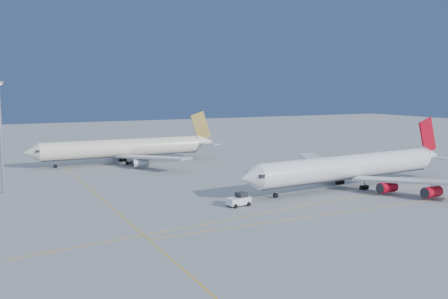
% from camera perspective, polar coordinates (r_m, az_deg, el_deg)
% --- Properties ---
extents(ground, '(500.00, 500.00, 0.00)m').
position_cam_1_polar(ground, '(105.66, 10.07, -5.18)').
color(ground, slate).
rests_on(ground, ground).
extents(taxiway_lines, '(118.86, 140.00, 0.02)m').
position_cam_1_polar(taxiway_lines, '(103.21, 1.33, -5.36)').
color(taxiway_lines, '#D49A0B').
rests_on(taxiway_lines, ground).
extents(airliner_virgin, '(60.99, 54.56, 15.04)m').
position_cam_1_polar(airliner_virgin, '(116.14, 14.60, -1.93)').
color(airliner_virgin, white).
rests_on(airliner_virgin, ground).
extents(airliner_etihad, '(57.21, 53.05, 14.98)m').
position_cam_1_polar(airliner_etihad, '(150.56, -11.02, 0.19)').
color(airliner_etihad, beige).
rests_on(airliner_etihad, ground).
extents(pushback_tug, '(4.77, 3.31, 2.52)m').
position_cam_1_polar(pushback_tug, '(94.76, 1.74, -5.77)').
color(pushback_tug, white).
rests_on(pushback_tug, ground).
extents(light_mast, '(2.04, 2.04, 23.55)m').
position_cam_1_polar(light_mast, '(114.71, -24.20, 2.29)').
color(light_mast, gray).
rests_on(light_mast, ground).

